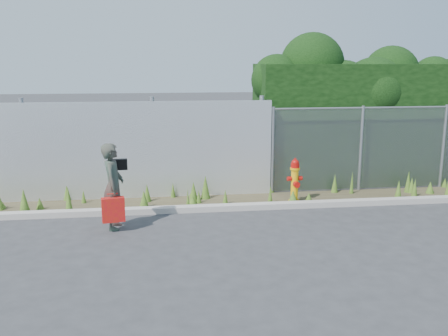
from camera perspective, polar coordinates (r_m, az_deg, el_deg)
name	(u,v)px	position (r m, az deg, el deg)	size (l,w,h in m)	color
ground	(251,240)	(8.89, 3.12, -8.18)	(80.00, 80.00, 0.00)	#343436
curb	(236,207)	(10.55, 1.34, -4.49)	(16.00, 0.22, 0.12)	#A49C94
weed_strip	(246,195)	(11.17, 2.57, -3.11)	(16.00, 1.35, 0.55)	#413825
corrugated_fence	(83,152)	(11.49, -15.81, 1.79)	(8.50, 0.21, 2.30)	silver
chainlink_fence	(402,148)	(12.76, 19.71, 2.22)	(6.50, 0.07, 2.05)	gray
hedge	(396,105)	(13.69, 19.09, 6.77)	(7.47, 2.11, 3.77)	black
fire_hydrant	(295,181)	(11.07, 8.08, -1.51)	(0.34, 0.30, 1.00)	#F2AB0C
woman	(113,186)	(9.46, -12.56, -2.05)	(0.59, 0.39, 1.62)	#0F644D
red_tote_bag	(113,210)	(9.33, -12.55, -4.67)	(0.41, 0.15, 0.54)	red
black_shoulder_bag	(120,164)	(9.56, -11.80, 0.41)	(0.27, 0.11, 0.20)	black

